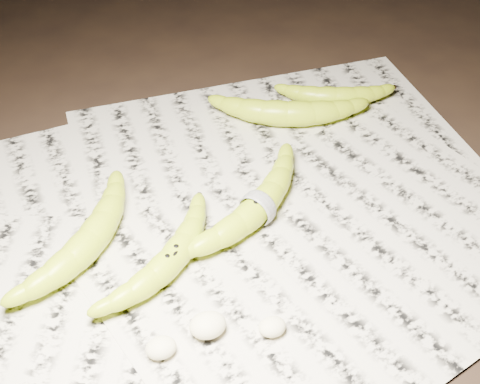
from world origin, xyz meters
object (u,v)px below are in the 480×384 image
object	(u,v)px
banana_left_b	(89,239)
banana_center	(171,258)
banana_upper_b	(336,95)
banana_upper_a	(288,112)
banana_taped	(258,206)

from	to	relation	value
banana_left_b	banana_center	size ratio (longest dim) A/B	1.08
banana_center	banana_upper_b	size ratio (longest dim) A/B	1.21
banana_center	banana_upper_a	xyz separation A→B (m)	(0.25, 0.22, 0.00)
banana_taped	banana_upper_a	world-z (taller)	banana_upper_a
banana_upper_a	banana_upper_b	world-z (taller)	banana_upper_a
banana_center	banana_upper_a	bearing A→B (deg)	2.86
banana_left_b	banana_upper_a	bearing A→B (deg)	-20.20
banana_left_b	banana_upper_a	xyz separation A→B (m)	(0.33, 0.16, -0.00)
banana_left_b	banana_taped	bearing A→B (deg)	-50.54
banana_center	banana_taped	xyz separation A→B (m)	(0.13, 0.04, 0.00)
banana_upper_b	banana_upper_a	bearing A→B (deg)	-146.30
banana_upper_a	banana_upper_b	distance (m)	0.09
banana_left_b	banana_center	distance (m)	0.10
banana_center	banana_upper_b	xyz separation A→B (m)	(0.34, 0.24, -0.00)
banana_upper_b	banana_left_b	bearing A→B (deg)	-135.58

